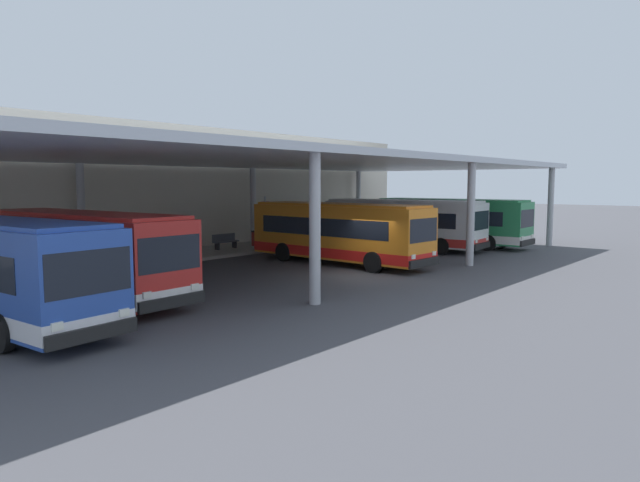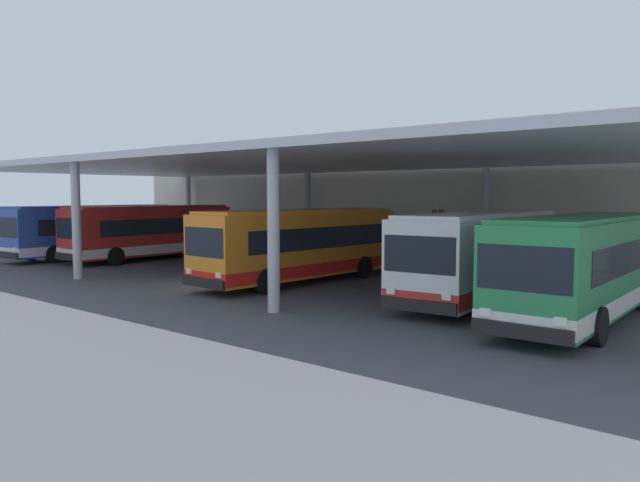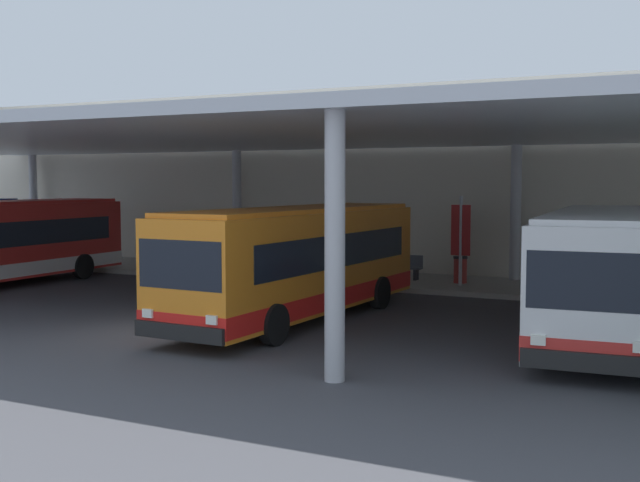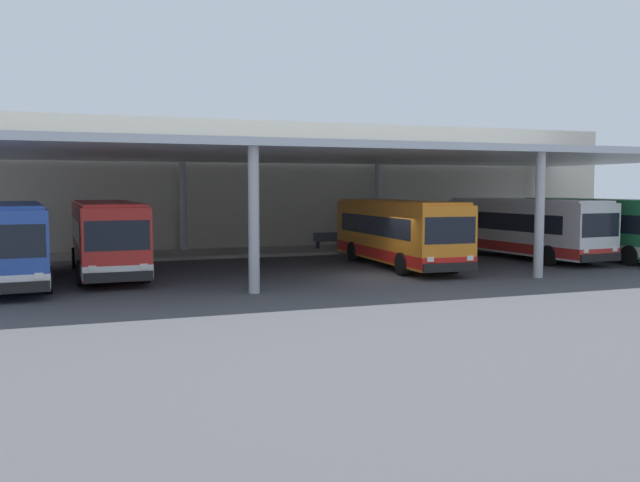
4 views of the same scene
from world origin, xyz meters
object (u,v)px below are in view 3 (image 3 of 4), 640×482
object	(u,v)px
bus_second_bay	(3,242)
bus_middle_bay	(298,262)
banner_sign	(461,235)
bench_waiting	(399,266)
bus_far_bay	(602,273)
trash_bin	(460,269)

from	to	relation	value
bus_second_bay	bus_middle_bay	distance (m)	13.33
bus_second_bay	bus_middle_bay	world-z (taller)	same
banner_sign	bench_waiting	bearing A→B (deg)	161.64
banner_sign	bus_far_bay	bearing A→B (deg)	-50.98
bus_middle_bay	banner_sign	size ratio (longest dim) A/B	3.32
trash_bin	bus_far_bay	bearing A→B (deg)	-52.80
bus_far_bay	bench_waiting	distance (m)	11.30
bus_second_bay	banner_sign	world-z (taller)	banner_sign
trash_bin	banner_sign	xyz separation A→B (m)	(0.21, -0.74, 1.30)
bus_middle_bay	banner_sign	xyz separation A→B (m)	(2.41, 7.81, 0.32)
bus_second_bay	bench_waiting	world-z (taller)	bus_second_bay
bus_second_bay	bench_waiting	bearing A→B (deg)	28.75
bus_middle_bay	bench_waiting	world-z (taller)	bus_middle_bay
bus_second_bay	banner_sign	xyz separation A→B (m)	(15.65, 6.26, 0.32)
bus_middle_bay	bus_far_bay	world-z (taller)	same
trash_bin	banner_sign	world-z (taller)	banner_sign
trash_bin	bench_waiting	bearing A→B (deg)	176.75
bus_far_bay	bus_second_bay	bearing A→B (deg)	178.42
bus_far_bay	bench_waiting	size ratio (longest dim) A/B	5.93
bus_middle_bay	bus_far_bay	size ratio (longest dim) A/B	1.00
banner_sign	bus_second_bay	bearing A→B (deg)	-158.20
bus_second_bay	bench_waiting	size ratio (longest dim) A/B	5.88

